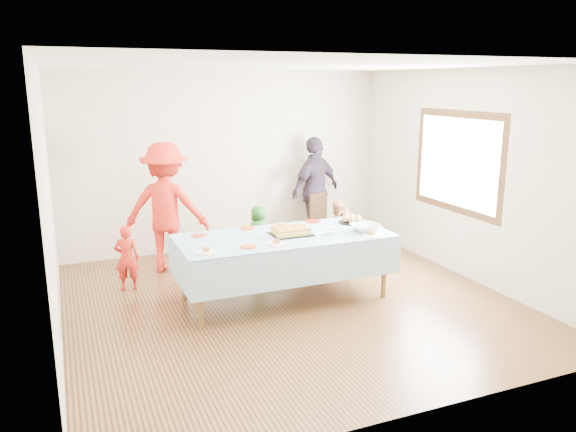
# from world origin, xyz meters

# --- Properties ---
(ground) EXTENTS (5.00, 5.00, 0.00)m
(ground) POSITION_xyz_m (0.00, 0.00, 0.00)
(ground) COLOR #402312
(ground) RESTS_ON ground
(room_walls) EXTENTS (5.04, 5.04, 2.72)m
(room_walls) POSITION_xyz_m (0.05, 0.00, 1.77)
(room_walls) COLOR beige
(room_walls) RESTS_ON ground
(party_table) EXTENTS (2.50, 1.10, 0.78)m
(party_table) POSITION_xyz_m (-0.01, 0.14, 0.72)
(party_table) COLOR brown
(party_table) RESTS_ON ground
(birthday_cake) EXTENTS (0.47, 0.36, 0.08)m
(birthday_cake) POSITION_xyz_m (0.07, 0.13, 0.82)
(birthday_cake) COLOR black
(birthday_cake) RESTS_ON party_table
(rolls_tray) EXTENTS (0.33, 0.33, 0.10)m
(rolls_tray) POSITION_xyz_m (1.01, 0.36, 0.82)
(rolls_tray) COLOR black
(rolls_tray) RESTS_ON party_table
(punch_bowl) EXTENTS (0.35, 0.35, 0.08)m
(punch_bowl) POSITION_xyz_m (0.96, -0.07, 0.82)
(punch_bowl) COLOR silver
(punch_bowl) RESTS_ON party_table
(party_hat) EXTENTS (0.10, 0.10, 0.17)m
(party_hat) POSITION_xyz_m (1.05, 0.60, 0.87)
(party_hat) COLOR silver
(party_hat) RESTS_ON party_table
(fork_pile) EXTENTS (0.24, 0.18, 0.07)m
(fork_pile) POSITION_xyz_m (0.52, -0.03, 0.81)
(fork_pile) COLOR white
(fork_pile) RESTS_ON party_table
(plate_red_far_a) EXTENTS (0.18, 0.18, 0.01)m
(plate_red_far_a) POSITION_xyz_m (-0.94, 0.49, 0.79)
(plate_red_far_a) COLOR red
(plate_red_far_a) RESTS_ON party_table
(plate_red_far_b) EXTENTS (0.18, 0.18, 0.01)m
(plate_red_far_b) POSITION_xyz_m (-0.31, 0.60, 0.79)
(plate_red_far_b) COLOR red
(plate_red_far_b) RESTS_ON party_table
(plate_red_far_c) EXTENTS (0.19, 0.19, 0.01)m
(plate_red_far_c) POSITION_xyz_m (0.11, 0.49, 0.79)
(plate_red_far_c) COLOR red
(plate_red_far_c) RESTS_ON party_table
(plate_red_far_d) EXTENTS (0.20, 0.20, 0.01)m
(plate_red_far_d) POSITION_xyz_m (0.58, 0.60, 0.79)
(plate_red_far_d) COLOR red
(plate_red_far_d) RESTS_ON party_table
(plate_red_near) EXTENTS (0.17, 0.17, 0.01)m
(plate_red_near) POSITION_xyz_m (-0.55, -0.17, 0.79)
(plate_red_near) COLOR red
(plate_red_near) RESTS_ON party_table
(plate_white_left) EXTENTS (0.22, 0.22, 0.01)m
(plate_white_left) POSITION_xyz_m (-1.03, -0.18, 0.79)
(plate_white_left) COLOR white
(plate_white_left) RESTS_ON party_table
(plate_white_mid) EXTENTS (0.20, 0.20, 0.01)m
(plate_white_mid) POSITION_xyz_m (-0.23, -0.19, 0.79)
(plate_white_mid) COLOR white
(plate_white_mid) RESTS_ON party_table
(plate_white_right) EXTENTS (0.25, 0.25, 0.01)m
(plate_white_right) POSITION_xyz_m (0.93, -0.27, 0.79)
(plate_white_right) COLOR white
(plate_white_right) RESTS_ON party_table
(dining_chair) EXTENTS (0.47, 0.47, 0.85)m
(dining_chair) POSITION_xyz_m (1.34, 1.90, 0.47)
(dining_chair) COLOR black
(dining_chair) RESTS_ON ground
(toddler_left) EXTENTS (0.34, 0.27, 0.82)m
(toddler_left) POSITION_xyz_m (-1.70, 1.14, 0.41)
(toddler_left) COLOR red
(toddler_left) RESTS_ON ground
(toddler_mid) EXTENTS (0.46, 0.39, 0.80)m
(toddler_mid) POSITION_xyz_m (0.22, 1.69, 0.40)
(toddler_mid) COLOR #246822
(toddler_mid) RESTS_ON ground
(toddler_right) EXTENTS (0.46, 0.39, 0.83)m
(toddler_right) POSITION_xyz_m (1.35, 1.44, 0.42)
(toddler_right) COLOR tan
(toddler_right) RESTS_ON ground
(adult_left) EXTENTS (1.30, 1.05, 1.76)m
(adult_left) POSITION_xyz_m (-1.09, 1.70, 0.88)
(adult_left) COLOR red
(adult_left) RESTS_ON ground
(adult_right) EXTENTS (1.08, 0.77, 1.70)m
(adult_right) POSITION_xyz_m (1.36, 2.20, 0.85)
(adult_right) COLOR #382D3E
(adult_right) RESTS_ON ground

